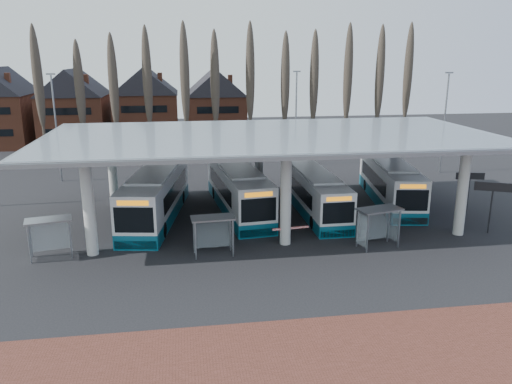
{
  "coord_description": "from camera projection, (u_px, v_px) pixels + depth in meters",
  "views": [
    {
      "loc": [
        -6.33,
        -27.09,
        11.77
      ],
      "look_at": [
        -1.23,
        7.0,
        2.29
      ],
      "focal_mm": 35.0,
      "sensor_mm": 36.0,
      "label": 1
    }
  ],
  "objects": [
    {
      "name": "lamp_post_c",
      "position": [
        444.0,
        121.0,
        50.37
      ],
      "size": [
        0.8,
        0.16,
        10.17
      ],
      "color": "slate",
      "rests_on": "ground"
    },
    {
      "name": "ground",
      "position": [
        294.0,
        259.0,
        29.85
      ],
      "size": [
        140.0,
        140.0,
        0.0
      ],
      "primitive_type": "plane",
      "color": "black",
      "rests_on": "ground"
    },
    {
      "name": "info_sign_0",
      "position": [
        493.0,
        191.0,
        33.43
      ],
      "size": [
        2.23,
        1.1,
        3.56
      ],
      "rotation": [
        0.0,
        0.0,
        -0.42
      ],
      "color": "black",
      "rests_on": "ground"
    },
    {
      "name": "station_canopy",
      "position": [
        271.0,
        142.0,
        35.98
      ],
      "size": [
        32.0,
        16.0,
        6.34
      ],
      "color": "silver",
      "rests_on": "ground"
    },
    {
      "name": "townhouse_row",
      "position": [
        111.0,
        99.0,
        67.99
      ],
      "size": [
        36.8,
        10.3,
        12.25
      ],
      "color": "brown",
      "rests_on": "ground"
    },
    {
      "name": "bus_0",
      "position": [
        156.0,
        195.0,
        36.97
      ],
      "size": [
        4.88,
        13.37,
        3.64
      ],
      "rotation": [
        0.0,
        0.0,
        -0.16
      ],
      "color": "silver",
      "rests_on": "ground"
    },
    {
      "name": "shelter_2",
      "position": [
        378.0,
        218.0,
        31.31
      ],
      "size": [
        3.01,
        2.0,
        2.56
      ],
      "rotation": [
        0.0,
        0.0,
        0.24
      ],
      "color": "gray",
      "rests_on": "ground"
    },
    {
      "name": "shelter_1",
      "position": [
        213.0,
        227.0,
        30.08
      ],
      "size": [
        2.69,
        1.47,
        2.43
      ],
      "rotation": [
        0.0,
        0.0,
        0.06
      ],
      "color": "gray",
      "rests_on": "ground"
    },
    {
      "name": "poplar_row",
      "position": [
        234.0,
        81.0,
        59.0
      ],
      "size": [
        45.1,
        1.1,
        14.5
      ],
      "color": "#473D33",
      "rests_on": "ground"
    },
    {
      "name": "shelter_0",
      "position": [
        49.0,
        229.0,
        29.7
      ],
      "size": [
        2.84,
        1.84,
        2.43
      ],
      "rotation": [
        0.0,
        0.0,
        0.22
      ],
      "color": "gray",
      "rests_on": "ground"
    },
    {
      "name": "bus_2",
      "position": [
        315.0,
        193.0,
        38.31
      ],
      "size": [
        2.53,
        11.57,
        3.21
      ],
      "rotation": [
        0.0,
        0.0,
        0.0
      ],
      "color": "silver",
      "rests_on": "ground"
    },
    {
      "name": "info_sign_1",
      "position": [
        470.0,
        179.0,
        37.96
      ],
      "size": [
        2.1,
        0.53,
        3.15
      ],
      "rotation": [
        0.0,
        0.0,
        -0.2
      ],
      "color": "black",
      "rests_on": "ground"
    },
    {
      "name": "lamp_post_a",
      "position": [
        56.0,
        126.0,
        46.85
      ],
      "size": [
        0.8,
        0.16,
        10.17
      ],
      "color": "slate",
      "rests_on": "ground"
    },
    {
      "name": "barrier",
      "position": [
        290.0,
        229.0,
        32.14
      ],
      "size": [
        2.43,
        0.78,
        1.21
      ],
      "rotation": [
        0.0,
        0.0,
        0.11
      ],
      "color": "black",
      "rests_on": "ground"
    },
    {
      "name": "bus_3",
      "position": [
        390.0,
        183.0,
        41.14
      ],
      "size": [
        4.53,
        12.52,
        3.41
      ],
      "rotation": [
        0.0,
        0.0,
        -0.16
      ],
      "color": "silver",
      "rests_on": "ground"
    },
    {
      "name": "bus_1",
      "position": [
        238.0,
        190.0,
        38.78
      ],
      "size": [
        3.96,
        12.91,
        3.53
      ],
      "rotation": [
        0.0,
        0.0,
        0.1
      ],
      "color": "silver",
      "rests_on": "ground"
    },
    {
      "name": "lamp_post_b",
      "position": [
        296.0,
        117.0,
        54.09
      ],
      "size": [
        0.8,
        0.16,
        10.17
      ],
      "color": "slate",
      "rests_on": "ground"
    }
  ]
}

